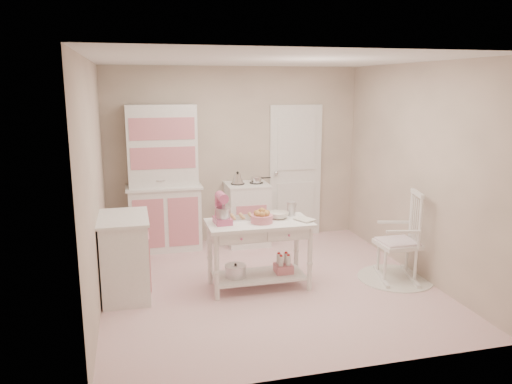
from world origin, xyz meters
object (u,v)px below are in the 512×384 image
rocking_chair (398,236)px  stand_mixer (222,209)px  hutch (164,178)px  stove (247,214)px  work_table (259,255)px  base_cabinet (125,256)px  bread_basket (262,219)px

rocking_chair → stand_mixer: (-2.12, 0.17, 0.42)m
hutch → stove: size_ratio=2.26×
stove → rocking_chair: rocking_chair is taller
hutch → rocking_chair: bearing=-34.8°
rocking_chair → stand_mixer: bearing=-170.5°
hutch → work_table: hutch is taller
hutch → base_cabinet: 1.74m
stand_mixer → bread_basket: stand_mixer is taller
stove → base_cabinet: 2.30m
hutch → stove: 1.33m
base_cabinet → bread_basket: (1.53, -0.20, 0.39)m
rocking_chair → hutch: bearing=159.4°
rocking_chair → work_table: size_ratio=0.92×
stand_mixer → base_cabinet: bearing=169.1°
base_cabinet → hutch: bearing=70.4°
stove → rocking_chair: (1.45, -1.80, 0.09)m
hutch → stand_mixer: bearing=-72.2°
bread_basket → work_table: bearing=111.8°
work_table → bread_basket: bearing=-68.2°
rocking_chair → work_table: (-1.70, 0.15, -0.15)m
base_cabinet → stand_mixer: stand_mixer is taller
stove → bread_basket: 1.75m
work_table → stand_mixer: (-0.42, 0.02, 0.57)m
base_cabinet → stand_mixer: 1.21m
base_cabinet → work_table: 1.51m
base_cabinet → work_table: base_cabinet is taller
base_cabinet → stand_mixer: bearing=-6.9°
stand_mixer → bread_basket: size_ratio=1.36×
rocking_chair → stand_mixer: stand_mixer is taller
stove → work_table: size_ratio=0.77×
work_table → rocking_chair: bearing=-5.2°
stove → bread_basket: size_ratio=3.68×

